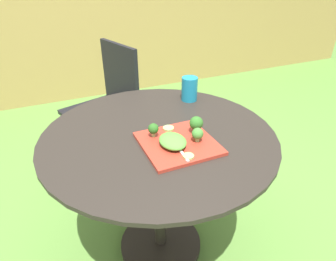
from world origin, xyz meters
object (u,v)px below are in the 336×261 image
(patio_chair, at_px, (109,98))
(fork, at_px, (178,148))
(salad_plate, at_px, (178,143))
(drinking_glass, at_px, (189,90))

(patio_chair, xyz_separation_m, fork, (0.03, -1.10, 0.23))
(salad_plate, bearing_deg, patio_chair, 92.61)
(drinking_glass, bearing_deg, patio_chair, 113.43)
(patio_chair, relative_size, drinking_glass, 7.17)
(drinking_glass, bearing_deg, fork, -122.12)
(patio_chair, height_order, drinking_glass, patio_chair)
(patio_chair, bearing_deg, fork, -88.53)
(patio_chair, bearing_deg, drinking_glass, -66.57)
(patio_chair, distance_m, salad_plate, 1.08)
(patio_chair, xyz_separation_m, drinking_glass, (0.29, -0.68, 0.27))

